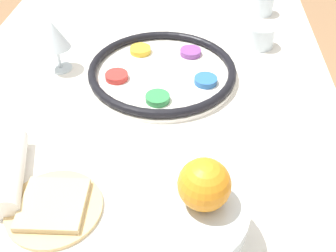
# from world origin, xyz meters

# --- Properties ---
(dining_table) EXTENTS (1.50, 0.91, 0.76)m
(dining_table) POSITION_xyz_m (0.00, 0.00, 0.38)
(dining_table) COLOR white
(dining_table) RESTS_ON ground_plane
(seder_plate) EXTENTS (0.36, 0.36, 0.03)m
(seder_plate) POSITION_xyz_m (-0.20, 0.04, 0.77)
(seder_plate) COLOR white
(seder_plate) RESTS_ON dining_table
(wine_glass) EXTENTS (0.07, 0.07, 0.13)m
(wine_glass) POSITION_xyz_m (-0.21, -0.21, 0.85)
(wine_glass) COLOR silver
(wine_glass) RESTS_ON dining_table
(fruit_stand) EXTENTS (0.20, 0.20, 0.10)m
(fruit_stand) POSITION_xyz_m (0.25, 0.11, 0.83)
(fruit_stand) COLOR silver
(fruit_stand) RESTS_ON dining_table
(orange_fruit) EXTENTS (0.07, 0.07, 0.07)m
(orange_fruit) POSITION_xyz_m (0.25, 0.14, 0.89)
(orange_fruit) COLOR orange
(orange_fruit) RESTS_ON fruit_stand
(bread_plate) EXTENTS (0.16, 0.16, 0.02)m
(bread_plate) POSITION_xyz_m (0.21, -0.10, 0.76)
(bread_plate) COLOR tan
(bread_plate) RESTS_ON dining_table
(napkin_roll) EXTENTS (0.19, 0.09, 0.05)m
(napkin_roll) POSITION_xyz_m (0.15, -0.19, 0.78)
(napkin_roll) COLOR white
(napkin_roll) RESTS_ON dining_table
(cup_near) EXTENTS (0.07, 0.07, 0.06)m
(cup_near) POSITION_xyz_m (-0.37, 0.29, 0.78)
(cup_near) COLOR silver
(cup_near) RESTS_ON dining_table
(cup_mid) EXTENTS (0.07, 0.07, 0.06)m
(cup_mid) POSITION_xyz_m (-0.57, 0.32, 0.78)
(cup_mid) COLOR silver
(cup_mid) RESTS_ON dining_table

